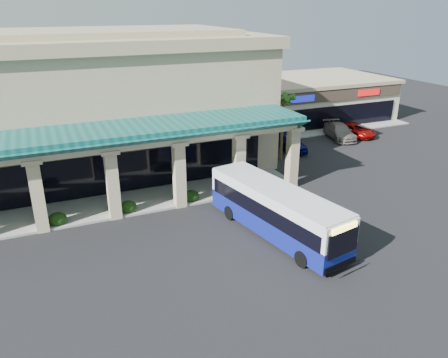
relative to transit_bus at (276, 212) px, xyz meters
name	(u,v)px	position (x,y,z in m)	size (l,w,h in m)	color
ground	(252,230)	(-1.05, 1.00, -1.52)	(110.00, 110.00, 0.00)	black
main_building	(79,102)	(-9.05, 17.00, 4.15)	(30.80, 14.80, 11.35)	tan
arcade	(100,171)	(-9.05, 7.80, 1.33)	(30.00, 6.20, 5.70)	#0C4B4A
strip_mall	(295,99)	(16.95, 25.00, 0.93)	(22.50, 12.50, 4.90)	beige
palm_0	(282,124)	(7.45, 12.00, 1.78)	(2.40, 2.40, 6.60)	#2A5F19
palm_1	(275,120)	(8.45, 15.00, 1.38)	(2.40, 2.40, 5.80)	#2A5F19
broadleaf_tree	(234,116)	(6.45, 20.00, 0.88)	(2.60, 2.60, 4.81)	black
transit_bus	(276,212)	(0.00, 0.00, 0.00)	(2.54, 10.91, 3.05)	navy
pedestrian	(304,206)	(2.84, 1.14, -0.68)	(0.62, 0.41, 1.70)	slate
car_silver	(290,142)	(9.65, 14.09, -0.68)	(2.00, 4.96, 1.69)	#080C55
car_red	(339,131)	(16.57, 15.42, -0.75)	(2.16, 5.30, 1.54)	gray
car_gray	(356,130)	(18.77, 15.51, -0.87)	(2.17, 4.70, 1.31)	#9E0906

